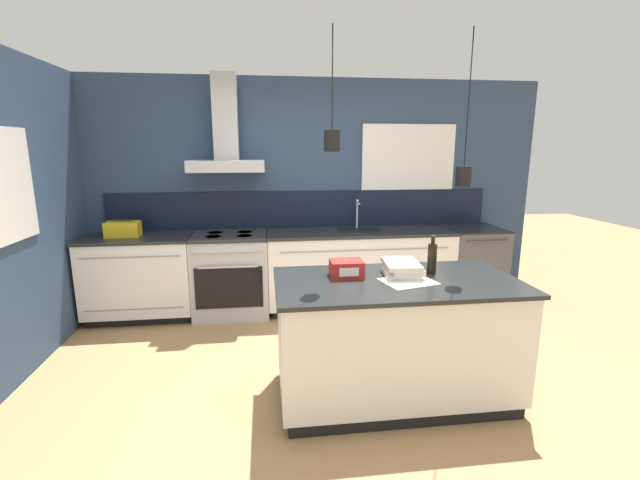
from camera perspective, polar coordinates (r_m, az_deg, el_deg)
ground_plane at (r=3.51m, az=1.05°, el=-19.24°), size 16.00×16.00×0.00m
wall_back at (r=5.00m, az=-2.80°, el=6.74°), size 5.60×2.24×2.60m
wall_left at (r=4.20m, az=-35.54°, el=2.72°), size 0.08×3.80×2.60m
counter_run_left at (r=5.04m, az=-22.78°, el=-4.54°), size 1.13×0.64×0.91m
counter_run_sink at (r=4.97m, az=5.26°, el=-3.84°), size 2.11×0.64×1.25m
oven_range at (r=4.86m, az=-11.76°, el=-4.48°), size 0.81×0.66×0.91m
dishwasher at (r=5.42m, az=19.55°, el=-3.20°), size 0.64×0.65×0.91m
kitchen_island at (r=3.27m, az=9.98°, el=-12.79°), size 1.74×0.90×0.91m
bottle_on_island at (r=3.29m, az=14.71°, el=-2.31°), size 0.07×0.07×0.29m
book_stack at (r=3.20m, az=10.86°, el=-3.73°), size 0.28×0.36×0.11m
red_supply_box at (r=3.13m, az=3.56°, el=-3.82°), size 0.23×0.19×0.12m
paper_pile at (r=3.08m, az=11.68°, el=-5.44°), size 0.41×0.36×0.01m
yellow_toolbox at (r=4.96m, az=-24.79°, el=1.32°), size 0.34×0.18×0.19m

